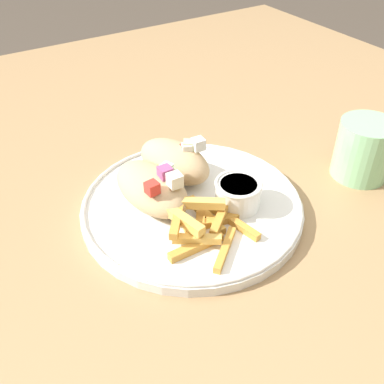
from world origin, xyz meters
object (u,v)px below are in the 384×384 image
object	(u,v)px
pita_sandwich_far	(175,161)
sauce_ramekin	(238,193)
water_glass	(363,152)
pita_sandwich_near	(152,188)
fries_pile	(203,223)
plate	(192,206)

from	to	relation	value
pita_sandwich_far	sauce_ramekin	world-z (taller)	pita_sandwich_far
sauce_ramekin	water_glass	bearing A→B (deg)	83.47
pita_sandwich_near	pita_sandwich_far	bearing A→B (deg)	115.96
pita_sandwich_far	water_glass	size ratio (longest dim) A/B	1.51
pita_sandwich_far	fries_pile	xyz separation A→B (m)	(0.12, -0.03, -0.02)
pita_sandwich_far	fries_pile	bearing A→B (deg)	-32.33
water_glass	pita_sandwich_near	bearing A→B (deg)	-106.41
pita_sandwich_far	sauce_ramekin	distance (m)	0.11
pita_sandwich_near	water_glass	xyz separation A→B (m)	(0.09, 0.32, 0.00)
plate	pita_sandwich_far	xyz separation A→B (m)	(-0.07, 0.01, 0.03)
plate	pita_sandwich_near	world-z (taller)	pita_sandwich_near
sauce_ramekin	water_glass	world-z (taller)	water_glass
water_glass	pita_sandwich_far	bearing A→B (deg)	-116.45
pita_sandwich_near	plate	bearing A→B (deg)	50.44
pita_sandwich_near	fries_pile	distance (m)	0.09
fries_pile	plate	bearing A→B (deg)	160.98
pita_sandwich_near	water_glass	distance (m)	0.33
pita_sandwich_far	water_glass	world-z (taller)	water_glass
fries_pile	water_glass	bearing A→B (deg)	88.78
water_glass	fries_pile	bearing A→B (deg)	-91.22
fries_pile	sauce_ramekin	distance (m)	0.07
pita_sandwich_near	fries_pile	bearing A→B (deg)	10.93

